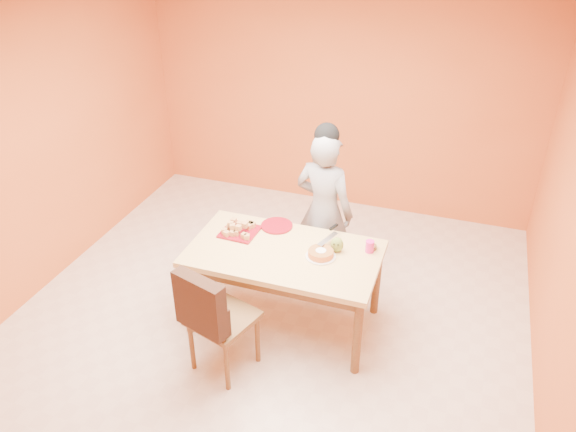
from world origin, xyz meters
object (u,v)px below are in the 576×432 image
(dining_chair, at_px, (222,317))
(magenta_glass, at_px, (370,246))
(egg_ornament, at_px, (337,245))
(dining_table, at_px, (284,260))
(checker_tin, at_px, (371,247))
(person, at_px, (324,211))
(pastry_platter, at_px, (240,232))
(sponge_cake, at_px, (321,253))
(red_dinner_plate, at_px, (277,226))

(dining_chair, bearing_deg, magenta_glass, 60.81)
(dining_chair, height_order, egg_ornament, dining_chair)
(dining_table, bearing_deg, checker_tin, 22.29)
(person, height_order, magenta_glass, person)
(egg_ornament, xyz_separation_m, checker_tin, (0.26, 0.14, -0.05))
(pastry_platter, distance_m, sponge_cake, 0.79)
(red_dinner_plate, xyz_separation_m, magenta_glass, (0.87, -0.13, 0.04))
(dining_chair, xyz_separation_m, red_dinner_plate, (0.09, 1.03, 0.25))
(dining_table, relative_size, sponge_cake, 7.56)
(sponge_cake, height_order, checker_tin, sponge_cake)
(egg_ornament, bearing_deg, dining_table, -161.05)
(dining_table, bearing_deg, person, 78.03)
(checker_tin, bearing_deg, dining_chair, -134.95)
(dining_table, xyz_separation_m, sponge_cake, (0.31, 0.02, 0.13))
(dining_table, bearing_deg, red_dinner_plate, 118.44)
(sponge_cake, height_order, magenta_glass, magenta_glass)
(dining_table, distance_m, sponge_cake, 0.34)
(red_dinner_plate, relative_size, magenta_glass, 2.75)
(person, relative_size, checker_tin, 16.47)
(person, height_order, sponge_cake, person)
(person, height_order, egg_ornament, person)
(dining_table, height_order, person, person)
(dining_table, distance_m, red_dinner_plate, 0.41)
(egg_ornament, distance_m, magenta_glass, 0.27)
(magenta_glass, xyz_separation_m, checker_tin, (0.00, 0.05, -0.04))
(red_dinner_plate, bearing_deg, dining_table, -61.56)
(red_dinner_plate, height_order, magenta_glass, magenta_glass)
(sponge_cake, relative_size, egg_ornament, 1.56)
(person, distance_m, egg_ornament, 0.63)
(dining_chair, distance_m, person, 1.47)
(dining_table, relative_size, pastry_platter, 5.21)
(person, height_order, pastry_platter, person)
(dining_table, distance_m, pastry_platter, 0.50)
(person, xyz_separation_m, sponge_cake, (0.17, -0.68, 0.01))
(dining_chair, xyz_separation_m, egg_ornament, (0.69, 0.82, 0.31))
(dining_chair, distance_m, magenta_glass, 1.34)
(egg_ornament, bearing_deg, checker_tin, 28.72)
(person, distance_m, pastry_platter, 0.82)
(egg_ornament, relative_size, magenta_glass, 1.31)
(dining_chair, bearing_deg, pastry_platter, 120.17)
(sponge_cake, bearing_deg, person, 103.62)
(dining_chair, relative_size, red_dinner_plate, 3.54)
(dining_chair, relative_size, person, 0.64)
(egg_ornament, bearing_deg, magenta_glass, 18.92)
(person, relative_size, magenta_glass, 15.22)
(red_dinner_plate, xyz_separation_m, checker_tin, (0.87, -0.07, 0.01))
(dining_chair, xyz_separation_m, pastry_platter, (-0.19, 0.83, 0.25))
(pastry_platter, xyz_separation_m, magenta_glass, (1.14, 0.08, 0.04))
(egg_ornament, height_order, magenta_glass, egg_ornament)
(pastry_platter, bearing_deg, dining_table, -17.87)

